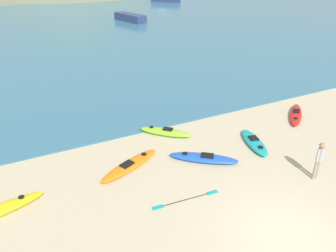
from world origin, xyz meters
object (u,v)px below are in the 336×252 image
at_px(kayak_on_sand_3, 254,142).
at_px(kayak_on_sand_4, 204,158).
at_px(kayak_on_sand_5, 165,132).
at_px(loose_paddle, 186,200).
at_px(person_near_foreground, 319,159).
at_px(moored_boat_1, 130,18).
at_px(kayak_on_sand_0, 296,114).
at_px(kayak_on_sand_1, 130,165).

height_order(kayak_on_sand_3, kayak_on_sand_4, kayak_on_sand_3).
relative_size(kayak_on_sand_5, loose_paddle, 0.88).
bearing_deg(person_near_foreground, moored_boat_1, 80.87).
bearing_deg(moored_boat_1, kayak_on_sand_5, -107.54).
bearing_deg(kayak_on_sand_0, person_near_foreground, -128.54).
distance_m(kayak_on_sand_0, moored_boat_1, 33.97).
bearing_deg(moored_boat_1, kayak_on_sand_4, -105.37).
height_order(kayak_on_sand_3, loose_paddle, kayak_on_sand_3).
height_order(kayak_on_sand_4, kayak_on_sand_5, kayak_on_sand_5).
bearing_deg(kayak_on_sand_5, moored_boat_1, 72.46).
height_order(kayak_on_sand_5, person_near_foreground, person_near_foreground).
height_order(kayak_on_sand_0, kayak_on_sand_4, kayak_on_sand_0).
height_order(kayak_on_sand_0, kayak_on_sand_5, kayak_on_sand_5).
bearing_deg(moored_boat_1, loose_paddle, -107.51).
bearing_deg(kayak_on_sand_0, kayak_on_sand_5, 169.56).
bearing_deg(kayak_on_sand_1, kayak_on_sand_5, 35.92).
height_order(kayak_on_sand_3, moored_boat_1, moored_boat_1).
bearing_deg(kayak_on_sand_4, person_near_foreground, -42.97).
bearing_deg(person_near_foreground, kayak_on_sand_4, 137.03).
relative_size(kayak_on_sand_1, kayak_on_sand_3, 1.21).
bearing_deg(kayak_on_sand_3, kayak_on_sand_4, -178.10).
bearing_deg(loose_paddle, kayak_on_sand_1, 110.99).
distance_m(kayak_on_sand_3, moored_boat_1, 35.96).
bearing_deg(kayak_on_sand_3, person_near_foreground, -82.02).
bearing_deg(kayak_on_sand_5, loose_paddle, -107.37).
distance_m(kayak_on_sand_1, moored_boat_1, 36.80).
height_order(kayak_on_sand_4, person_near_foreground, person_near_foreground).
relative_size(kayak_on_sand_4, kayak_on_sand_5, 1.22).
distance_m(kayak_on_sand_4, moored_boat_1, 36.75).
distance_m(kayak_on_sand_0, loose_paddle, 10.11).
relative_size(kayak_on_sand_3, kayak_on_sand_4, 0.93).
distance_m(person_near_foreground, loose_paddle, 5.82).
distance_m(kayak_on_sand_5, moored_boat_1, 34.02).
relative_size(kayak_on_sand_5, person_near_foreground, 1.41).
height_order(moored_boat_1, loose_paddle, moored_boat_1).
bearing_deg(kayak_on_sand_0, moored_boat_1, 85.98).
height_order(kayak_on_sand_1, loose_paddle, kayak_on_sand_1).
height_order(kayak_on_sand_5, loose_paddle, kayak_on_sand_5).
distance_m(kayak_on_sand_0, kayak_on_sand_5, 8.00).
relative_size(kayak_on_sand_4, person_near_foreground, 1.71).
distance_m(kayak_on_sand_3, kayak_on_sand_5, 4.58).
bearing_deg(kayak_on_sand_5, kayak_on_sand_3, -39.13).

